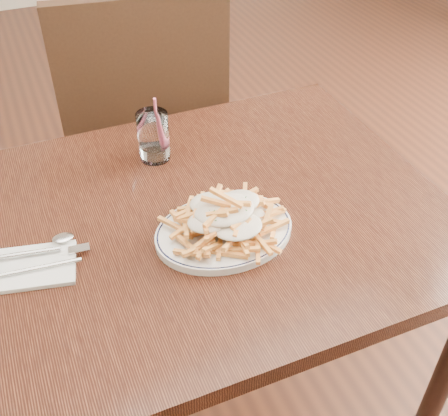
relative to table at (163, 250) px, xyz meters
name	(u,v)px	position (x,y,z in m)	size (l,w,h in m)	color
table	(163,250)	(0.00, 0.00, 0.00)	(1.20, 0.80, 0.75)	black
chair_far	(145,126)	(0.14, 0.64, -0.09)	(0.53, 0.53, 1.02)	black
fries_plate	(224,231)	(0.11, -0.08, 0.09)	(0.33, 0.30, 0.02)	white
loaded_fries	(224,214)	(0.11, -0.08, 0.13)	(0.26, 0.23, 0.07)	#EC9E48
napkin	(28,267)	(-0.26, -0.03, 0.08)	(0.17, 0.11, 0.01)	silver
cutlery	(27,262)	(-0.27, -0.02, 0.09)	(0.22, 0.09, 0.01)	silver
water_glass	(154,139)	(0.06, 0.23, 0.13)	(0.07, 0.07, 0.16)	white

